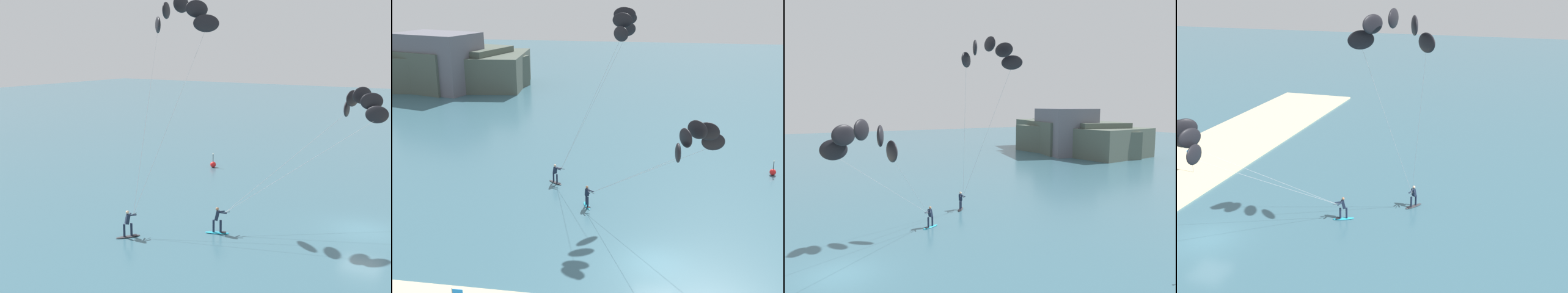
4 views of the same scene
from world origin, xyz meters
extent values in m
plane|color=#386070|center=(0.00, 0.00, 0.00)|extent=(240.00, 240.00, 0.00)
ellipsoid|color=#333338|center=(-8.82, 11.75, 0.04)|extent=(1.42, 1.18, 0.08)
cube|color=black|center=(-8.48, 11.51, 0.09)|extent=(0.40, 0.40, 0.02)
cylinder|color=#192338|center=(-8.99, 11.88, 0.47)|extent=(0.14, 0.14, 0.78)
cylinder|color=#192338|center=(-8.64, 11.62, 0.47)|extent=(0.14, 0.14, 0.78)
cube|color=#192338|center=(-8.82, 11.75, 1.16)|extent=(0.44, 0.43, 0.63)
sphere|color=beige|center=(-8.82, 11.75, 1.58)|extent=(0.20, 0.20, 0.20)
cylinder|color=black|center=(-8.27, 11.73, 1.31)|extent=(0.55, 0.05, 0.03)
cylinder|color=#192338|center=(-8.54, 11.85, 1.34)|extent=(0.60, 0.29, 0.15)
cylinder|color=#192338|center=(-8.54, 11.63, 1.34)|extent=(0.59, 0.32, 0.15)
ellipsoid|color=black|center=(-3.24, 9.63, 12.80)|extent=(1.38, 1.44, 1.10)
ellipsoid|color=black|center=(-3.21, 10.34, 13.71)|extent=(1.66, 0.99, 1.10)
ellipsoid|color=black|center=(-3.17, 11.56, 14.06)|extent=(1.69, 0.38, 1.10)
ellipsoid|color=black|center=(-3.13, 12.77, 13.71)|extent=(1.68, 0.89, 1.10)
ellipsoid|color=black|center=(-3.10, 13.49, 12.80)|extent=(1.44, 1.38, 1.10)
cylinder|color=#B2B2B7|center=(-5.75, 10.68, 6.91)|extent=(5.05, 2.12, 11.20)
cylinder|color=#B2B2B7|center=(-5.68, 12.61, 6.91)|extent=(5.18, 1.77, 11.20)
ellipsoid|color=#23ADD1|center=(-5.37, 7.51, 0.04)|extent=(0.93, 1.52, 0.08)
cube|color=black|center=(-5.21, 7.13, 0.09)|extent=(0.38, 0.37, 0.02)
cylinder|color=#192338|center=(-5.46, 7.71, 0.47)|extent=(0.14, 0.14, 0.78)
cylinder|color=#192338|center=(-5.28, 7.31, 0.47)|extent=(0.14, 0.14, 0.78)
cube|color=#192338|center=(-5.37, 7.51, 1.16)|extent=(0.40, 0.41, 0.63)
sphere|color=#9E7051|center=(-5.37, 7.51, 1.58)|extent=(0.20, 0.20, 0.20)
cylinder|color=black|center=(-4.95, 7.15, 1.31)|extent=(0.44, 0.38, 0.03)
cylinder|color=#192338|center=(-5.09, 7.41, 1.34)|extent=(0.60, 0.28, 0.15)
cylinder|color=#192338|center=(-5.24, 7.25, 1.34)|extent=(0.36, 0.57, 0.15)
ellipsoid|color=black|center=(1.08, -0.14, 7.23)|extent=(0.43, 1.43, 1.10)
ellipsoid|color=black|center=(1.46, 0.32, 7.99)|extent=(0.92, 1.40, 1.10)
ellipsoid|color=black|center=(2.13, 1.09, 8.28)|extent=(1.28, 1.16, 1.10)
ellipsoid|color=black|center=(2.79, 1.87, 7.99)|extent=(1.44, 0.74, 1.10)
ellipsoid|color=black|center=(3.18, 2.32, 7.23)|extent=(1.43, 0.43, 1.10)
cylinder|color=#B2B2B7|center=(-1.94, 3.51, 4.12)|extent=(6.05, 7.30, 5.63)
cylinder|color=#B2B2B7|center=(-0.89, 4.74, 4.12)|extent=(8.15, 4.85, 5.63)
sphere|color=red|center=(9.86, 16.65, 0.28)|extent=(0.56, 0.56, 0.56)
cylinder|color=#262628|center=(9.86, 16.65, 0.91)|extent=(0.06, 0.06, 0.70)
sphere|color=#F2F2CC|center=(9.86, 16.65, 1.32)|extent=(0.12, 0.12, 0.12)
cube|color=#1E84E5|center=(-9.16, -7.86, 2.14)|extent=(0.52, 0.03, 0.36)
cube|color=#4C564C|center=(-39.34, 53.30, 3.18)|extent=(28.04, 16.28, 6.36)
cube|color=#4C564C|center=(-30.89, 51.13, 2.47)|extent=(16.80, 10.49, 4.93)
cube|color=#4C564C|center=(-34.81, 50.57, 2.69)|extent=(25.09, 16.15, 5.39)
cube|color=slate|center=(-35.53, 47.14, 4.46)|extent=(13.89, 11.16, 8.93)
cube|color=#4C564C|center=(-42.78, 48.08, 3.15)|extent=(22.72, 12.60, 6.30)
camera|label=1|loc=(-31.35, -7.24, 11.26)|focal=46.73mm
camera|label=2|loc=(0.41, -27.66, 16.38)|focal=46.74mm
camera|label=3|loc=(21.60, -2.60, 9.49)|focal=34.50mm
camera|label=4|loc=(24.51, 19.07, 16.36)|focal=46.35mm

